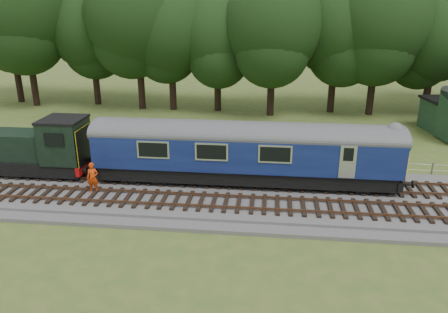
# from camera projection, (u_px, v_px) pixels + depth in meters

# --- Properties ---
(ground) EXTENTS (120.00, 120.00, 0.00)m
(ground) POSITION_uv_depth(u_px,v_px,m) (277.00, 199.00, 25.32)
(ground) COLOR #416123
(ground) RESTS_ON ground
(ballast) EXTENTS (70.00, 7.00, 0.35)m
(ballast) POSITION_uv_depth(u_px,v_px,m) (277.00, 196.00, 25.26)
(ballast) COLOR #4C4C4F
(ballast) RESTS_ON ground
(track_north) EXTENTS (67.20, 2.40, 0.21)m
(track_north) POSITION_uv_depth(u_px,v_px,m) (277.00, 183.00, 26.49)
(track_north) COLOR black
(track_north) RESTS_ON ballast
(track_south) EXTENTS (67.20, 2.40, 0.21)m
(track_south) POSITION_uv_depth(u_px,v_px,m) (278.00, 205.00, 23.69)
(track_south) COLOR black
(track_south) RESTS_ON ballast
(fence) EXTENTS (64.00, 0.12, 1.00)m
(fence) POSITION_uv_depth(u_px,v_px,m) (277.00, 171.00, 29.53)
(fence) COLOR #6B6054
(fence) RESTS_ON ground
(tree_line) EXTENTS (70.00, 8.00, 18.00)m
(tree_line) POSITION_uv_depth(u_px,v_px,m) (276.00, 110.00, 45.90)
(tree_line) COLOR black
(tree_line) RESTS_ON ground
(dmu_railcar) EXTENTS (18.05, 2.86, 3.88)m
(dmu_railcar) POSITION_uv_depth(u_px,v_px,m) (245.00, 148.00, 25.96)
(dmu_railcar) COLOR black
(dmu_railcar) RESTS_ON ground
(shunter_loco) EXTENTS (8.91, 2.60, 3.38)m
(shunter_loco) POSITION_uv_depth(u_px,v_px,m) (25.00, 149.00, 27.62)
(shunter_loco) COLOR black
(shunter_loco) RESTS_ON ground
(worker) EXTENTS (0.72, 0.52, 1.81)m
(worker) POSITION_uv_depth(u_px,v_px,m) (93.00, 178.00, 25.08)
(worker) COLOR #E13E0B
(worker) RESTS_ON ballast
(shed) EXTENTS (3.95, 3.95, 2.83)m
(shed) POSITION_uv_depth(u_px,v_px,m) (444.00, 114.00, 38.30)
(shed) COLOR #1A3922
(shed) RESTS_ON ground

